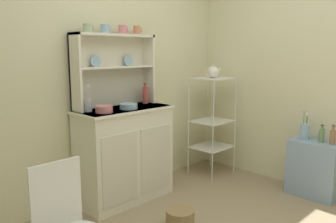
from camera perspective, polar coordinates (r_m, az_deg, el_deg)
The scene contains 19 objects.
wall_back at distance 3.47m, azimuth -10.60°, elevation 6.37°, with size 3.84×0.05×2.50m, color beige.
hutch_cabinet at distance 3.42m, azimuth -7.15°, elevation -6.86°, with size 0.95×0.45×0.92m.
hutch_shelf_unit at distance 3.41m, azimuth -9.16°, elevation 7.62°, with size 0.88×0.18×0.70m.
bakers_rack at distance 4.09m, azimuth 7.33°, elevation -0.56°, with size 0.45×0.38×1.15m.
side_shelf_blue at distance 3.83m, azimuth 23.00°, elevation -8.70°, with size 0.28×0.48×0.57m, color #849EBC.
wire_chair at distance 2.09m, azimuth -16.75°, elevation -17.14°, with size 0.36×0.36×0.85m.
floor_basket at distance 3.01m, azimuth 2.02°, elevation -17.28°, with size 0.24×0.24×0.15m, color #93754C.
cup_sage_0 at distance 3.22m, azimuth -13.15°, elevation 13.28°, with size 0.09×0.08×0.08m.
cup_sky_1 at distance 3.32m, azimuth -10.38°, elevation 13.30°, with size 0.09×0.08×0.08m.
cup_rose_2 at distance 3.44m, azimuth -7.50°, elevation 13.28°, with size 0.10×0.08×0.08m.
cup_terracotta_3 at distance 3.55m, azimuth -5.16°, elevation 13.23°, with size 0.08×0.07×0.09m.
bowl_mixing_large at distance 3.10m, azimuth -10.51°, elevation 0.39°, with size 0.15×0.15×0.06m, color #D17A84.
bowl_floral_medium at distance 3.26m, azimuth -6.53°, elevation 0.86°, with size 0.17×0.17×0.05m, color #8EB2D1.
jam_bottle at distance 3.59m, azimuth -3.79°, elevation 2.77°, with size 0.06×0.06×0.21m.
utensil_jar at distance 3.18m, azimuth -13.16°, elevation 1.06°, with size 0.08×0.08×0.25m.
porcelain_teapot at distance 4.03m, azimuth 7.47°, elevation 6.49°, with size 0.23×0.14×0.16m.
flower_vase at distance 3.77m, azimuth 21.70°, elevation -2.96°, with size 0.09×0.09×0.30m.
oil_bottle at distance 3.72m, azimuth 24.06°, elevation -3.59°, with size 0.05×0.05×0.18m.
vinegar_bottle at distance 3.68m, azimuth 25.59°, elevation -3.77°, with size 0.05×0.05×0.19m.
Camera 1 is at (-1.96, -1.22, 1.45)m, focal length 36.86 mm.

